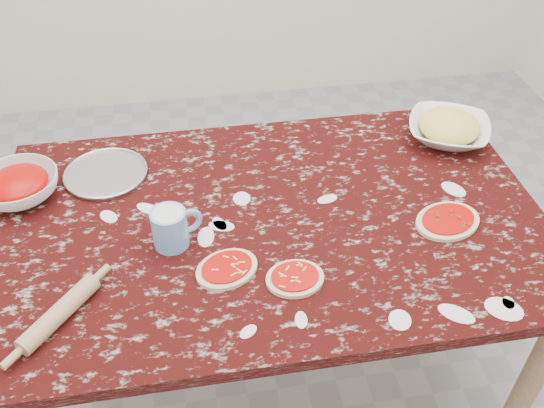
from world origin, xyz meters
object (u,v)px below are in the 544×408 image
Objects in this scene: worktable at (272,237)px; sauce_bowl at (19,187)px; flour_mug at (171,227)px; cheese_bowl at (448,131)px; rolling_pin at (59,313)px; pizza_tray at (106,174)px.

sauce_bowl is (-0.74, 0.22, 0.12)m from worktable.
flour_mug is (-0.29, -0.06, 0.14)m from worktable.
flour_mug is (0.45, -0.28, 0.02)m from sauce_bowl.
sauce_bowl is 1.41m from cheese_bowl.
worktable is 0.65m from rolling_pin.
rolling_pin is at bearing -153.55° from worktable.
flour_mug is at bearing -31.83° from sauce_bowl.
flour_mug is at bearing -59.59° from pizza_tray.
cheese_bowl is 1.02m from flour_mug.
worktable is at bearing 12.03° from flour_mug.
worktable is 0.78m from sauce_bowl.
worktable is 0.74m from cheese_bowl.
cheese_bowl reaches higher than rolling_pin.
rolling_pin is (-0.57, -0.28, 0.11)m from worktable.
cheese_bowl is at bearing 3.28° from sauce_bowl.
flour_mug reaches higher than pizza_tray.
rolling_pin is (-0.08, -0.57, 0.02)m from pizza_tray.
sauce_bowl is 0.89× the size of cheese_bowl.
sauce_bowl reaches higher than pizza_tray.
pizza_tray is at bearing 82.01° from rolling_pin.
cheese_bowl is 1.14× the size of rolling_pin.
pizza_tray is 0.40m from flour_mug.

